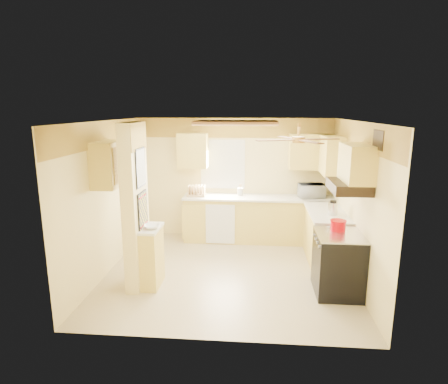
# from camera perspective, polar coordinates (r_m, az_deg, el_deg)

# --- Properties ---
(floor) EXTENTS (4.00, 4.00, 0.00)m
(floor) POSITION_cam_1_polar(r_m,az_deg,el_deg) (6.43, 0.59, -12.12)
(floor) COLOR tan
(floor) RESTS_ON ground
(ceiling) EXTENTS (4.00, 4.00, 0.00)m
(ceiling) POSITION_cam_1_polar(r_m,az_deg,el_deg) (5.84, 0.64, 10.75)
(ceiling) COLOR white
(ceiling) RESTS_ON wall_back
(wall_back) EXTENTS (4.00, 0.00, 4.00)m
(wall_back) POSITION_cam_1_polar(r_m,az_deg,el_deg) (7.86, 1.64, 2.07)
(wall_back) COLOR #F5E095
(wall_back) RESTS_ON floor
(wall_front) EXTENTS (4.00, 0.00, 4.00)m
(wall_front) POSITION_cam_1_polar(r_m,az_deg,el_deg) (4.20, -1.32, -7.46)
(wall_front) COLOR #F5E095
(wall_front) RESTS_ON floor
(wall_left) EXTENTS (0.00, 3.80, 3.80)m
(wall_left) POSITION_cam_1_polar(r_m,az_deg,el_deg) (6.47, -17.35, -0.83)
(wall_left) COLOR #F5E095
(wall_left) RESTS_ON floor
(wall_right) EXTENTS (0.00, 3.80, 3.80)m
(wall_right) POSITION_cam_1_polar(r_m,az_deg,el_deg) (6.20, 19.39, -1.55)
(wall_right) COLOR #F5E095
(wall_right) RESTS_ON floor
(wallpaper_border) EXTENTS (4.00, 0.02, 0.40)m
(wallpaper_border) POSITION_cam_1_polar(r_m,az_deg,el_deg) (7.72, 1.68, 9.73)
(wallpaper_border) COLOR gold
(wallpaper_border) RESTS_ON wall_back
(partition_column) EXTENTS (0.20, 0.70, 2.50)m
(partition_column) POSITION_cam_1_polar(r_m,az_deg,el_deg) (5.75, -13.37, -2.25)
(partition_column) COLOR #F5E095
(partition_column) RESTS_ON floor
(partition_ledge) EXTENTS (0.25, 0.55, 0.90)m
(partition_ledge) POSITION_cam_1_polar(r_m,az_deg,el_deg) (5.94, -10.92, -9.80)
(partition_ledge) COLOR #E0CB57
(partition_ledge) RESTS_ON floor
(ledge_top) EXTENTS (0.28, 0.58, 0.04)m
(ledge_top) POSITION_cam_1_polar(r_m,az_deg,el_deg) (5.77, -11.12, -5.48)
(ledge_top) COLOR silver
(ledge_top) RESTS_ON partition_ledge
(lower_cabinets_back) EXTENTS (3.00, 0.60, 0.90)m
(lower_cabinets_back) POSITION_cam_1_polar(r_m,az_deg,el_deg) (7.75, 5.18, -4.22)
(lower_cabinets_back) COLOR #E0CB57
(lower_cabinets_back) RESTS_ON floor
(lower_cabinets_right) EXTENTS (0.60, 1.40, 0.90)m
(lower_cabinets_right) POSITION_cam_1_polar(r_m,az_deg,el_deg) (6.92, 15.26, -6.73)
(lower_cabinets_right) COLOR #E0CB57
(lower_cabinets_right) RESTS_ON floor
(countertop_back) EXTENTS (3.04, 0.64, 0.04)m
(countertop_back) POSITION_cam_1_polar(r_m,az_deg,el_deg) (7.62, 5.25, -0.86)
(countertop_back) COLOR silver
(countertop_back) RESTS_ON lower_cabinets_back
(countertop_right) EXTENTS (0.64, 1.44, 0.04)m
(countertop_right) POSITION_cam_1_polar(r_m,az_deg,el_deg) (6.78, 15.41, -2.98)
(countertop_right) COLOR silver
(countertop_right) RESTS_ON lower_cabinets_right
(dishwasher_panel) EXTENTS (0.58, 0.02, 0.80)m
(dishwasher_panel) POSITION_cam_1_polar(r_m,az_deg,el_deg) (7.49, -0.59, -4.94)
(dishwasher_panel) COLOR white
(dishwasher_panel) RESTS_ON lower_cabinets_back
(window) EXTENTS (0.92, 0.02, 1.02)m
(window) POSITION_cam_1_polar(r_m,az_deg,el_deg) (7.82, -0.19, 4.25)
(window) COLOR white
(window) RESTS_ON wall_back
(upper_cab_back_left) EXTENTS (0.60, 0.35, 0.70)m
(upper_cab_back_left) POSITION_cam_1_polar(r_m,az_deg,el_deg) (7.70, -4.78, 6.32)
(upper_cab_back_left) COLOR #E0CB57
(upper_cab_back_left) RESTS_ON wall_back
(upper_cab_back_right) EXTENTS (0.90, 0.35, 0.70)m
(upper_cab_back_right) POSITION_cam_1_polar(r_m,az_deg,el_deg) (7.67, 13.29, 6.01)
(upper_cab_back_right) COLOR #E0CB57
(upper_cab_back_right) RESTS_ON wall_back
(upper_cab_right) EXTENTS (0.35, 1.00, 0.70)m
(upper_cab_right) POSITION_cam_1_polar(r_m,az_deg,el_deg) (7.26, 15.98, 5.49)
(upper_cab_right) COLOR #E0CB57
(upper_cab_right) RESTS_ON wall_right
(upper_cab_left_wall) EXTENTS (0.35, 0.75, 0.70)m
(upper_cab_left_wall) POSITION_cam_1_polar(r_m,az_deg,el_deg) (6.07, -17.06, 4.10)
(upper_cab_left_wall) COLOR #E0CB57
(upper_cab_left_wall) RESTS_ON wall_left
(upper_cab_over_stove) EXTENTS (0.35, 0.76, 0.52)m
(upper_cab_over_stove) POSITION_cam_1_polar(r_m,az_deg,el_deg) (5.50, 19.55, 4.16)
(upper_cab_over_stove) COLOR #E0CB57
(upper_cab_over_stove) RESTS_ON wall_right
(stove) EXTENTS (0.68, 0.77, 0.92)m
(stove) POSITION_cam_1_polar(r_m,az_deg,el_deg) (5.86, 16.97, -10.34)
(stove) COLOR black
(stove) RESTS_ON floor
(range_hood) EXTENTS (0.50, 0.76, 0.14)m
(range_hood) POSITION_cam_1_polar(r_m,az_deg,el_deg) (5.54, 18.45, 0.81)
(range_hood) COLOR black
(range_hood) RESTS_ON upper_cab_over_stove
(poster_menu) EXTENTS (0.02, 0.42, 0.57)m
(poster_menu) POSITION_cam_1_polar(r_m,az_deg,el_deg) (5.59, -12.59, 3.67)
(poster_menu) COLOR black
(poster_menu) RESTS_ON partition_column
(poster_nashville) EXTENTS (0.02, 0.42, 0.57)m
(poster_nashville) POSITION_cam_1_polar(r_m,az_deg,el_deg) (5.72, -12.28, -2.77)
(poster_nashville) COLOR black
(poster_nashville) RESTS_ON partition_column
(ceiling_light_panel) EXTENTS (1.35, 0.95, 0.06)m
(ceiling_light_panel) POSITION_cam_1_polar(r_m,az_deg,el_deg) (6.33, 1.90, 10.49)
(ceiling_light_panel) COLOR brown
(ceiling_light_panel) RESTS_ON ceiling
(ceiling_fan) EXTENTS (1.15, 1.15, 0.26)m
(ceiling_fan) POSITION_cam_1_polar(r_m,az_deg,el_deg) (5.17, 11.29, 7.89)
(ceiling_fan) COLOR gold
(ceiling_fan) RESTS_ON ceiling
(vent_grate) EXTENTS (0.02, 0.40, 0.25)m
(vent_grate) POSITION_cam_1_polar(r_m,az_deg,el_deg) (5.17, 22.47, 7.34)
(vent_grate) COLOR black
(vent_grate) RESTS_ON wall_right
(microwave) EXTENTS (0.53, 0.40, 0.27)m
(microwave) POSITION_cam_1_polar(r_m,az_deg,el_deg) (7.69, 13.19, 0.19)
(microwave) COLOR white
(microwave) RESTS_ON countertop_back
(bowl) EXTENTS (0.29, 0.29, 0.06)m
(bowl) POSITION_cam_1_polar(r_m,az_deg,el_deg) (5.70, -10.92, -5.21)
(bowl) COLOR white
(bowl) RESTS_ON ledge_top
(dutch_oven) EXTENTS (0.24, 0.24, 0.16)m
(dutch_oven) POSITION_cam_1_polar(r_m,az_deg,el_deg) (5.83, 16.99, -4.86)
(dutch_oven) COLOR #BB020A
(dutch_oven) RESTS_ON stove
(kettle) EXTENTS (0.16, 0.16, 0.24)m
(kettle) POSITION_cam_1_polar(r_m,az_deg,el_deg) (6.54, 16.26, -2.39)
(kettle) COLOR silver
(kettle) RESTS_ON countertop_right
(dish_rack) EXTENTS (0.37, 0.27, 0.21)m
(dish_rack) POSITION_cam_1_polar(r_m,az_deg,el_deg) (7.67, -4.21, -0.01)
(dish_rack) COLOR #DDB87F
(dish_rack) RESTS_ON countertop_back
(utensil_crock) EXTENTS (0.12, 0.12, 0.23)m
(utensil_crock) POSITION_cam_1_polar(r_m,az_deg,el_deg) (7.72, 2.49, 0.09)
(utensil_crock) COLOR white
(utensil_crock) RESTS_ON countertop_back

